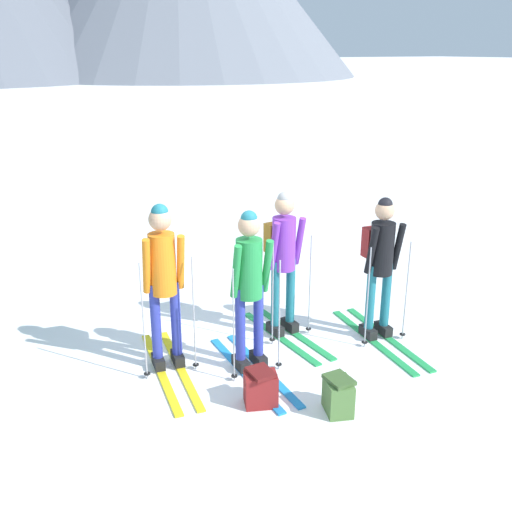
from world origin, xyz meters
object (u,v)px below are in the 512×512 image
(skier_in_green, at_px, (250,284))
(backpack_on_snow_front, at_px, (338,395))
(skier_in_black, at_px, (380,261))
(skier_in_orange, at_px, (163,277))
(skier_in_purple, at_px, (283,255))
(backpack_on_snow_beside, at_px, (261,388))

(skier_in_green, xyz_separation_m, backpack_on_snow_front, (0.37, -1.14, -0.82))
(skier_in_black, bearing_deg, skier_in_orange, 168.26)
(skier_in_purple, distance_m, skier_in_black, 1.15)
(skier_in_black, bearing_deg, skier_in_green, 178.38)
(skier_in_green, distance_m, backpack_on_snow_front, 1.45)
(skier_in_orange, height_order, backpack_on_snow_beside, skier_in_orange)
(skier_in_purple, bearing_deg, skier_in_green, -142.55)
(skier_in_orange, bearing_deg, skier_in_purple, 3.74)
(skier_in_orange, height_order, skier_in_green, skier_in_orange)
(skier_in_orange, xyz_separation_m, backpack_on_snow_beside, (0.56, -1.15, -0.88))
(skier_in_green, distance_m, skier_in_purple, 0.94)
(skier_in_purple, distance_m, backpack_on_snow_beside, 1.80)
(backpack_on_snow_front, xyz_separation_m, backpack_on_snow_beside, (-0.60, 0.47, 0.00))
(backpack_on_snow_front, relative_size, backpack_on_snow_beside, 0.99)
(backpack_on_snow_beside, bearing_deg, skier_in_green, 71.09)
(skier_in_orange, height_order, backpack_on_snow_front, skier_in_orange)
(skier_in_purple, bearing_deg, backpack_on_snow_beside, -128.15)
(backpack_on_snow_front, bearing_deg, skier_in_black, 39.09)
(skier_in_purple, height_order, backpack_on_snow_front, skier_in_purple)
(skier_in_green, distance_m, skier_in_black, 1.72)
(skier_in_green, relative_size, skier_in_purple, 1.00)
(skier_in_orange, bearing_deg, backpack_on_snow_beside, -64.00)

